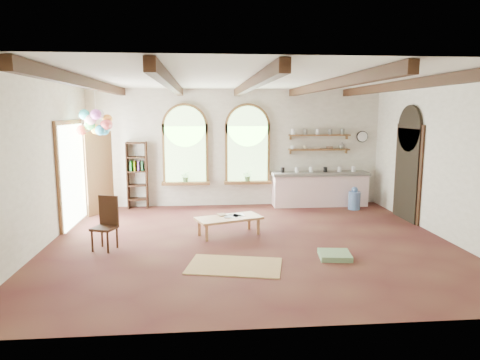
{
  "coord_description": "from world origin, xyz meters",
  "views": [
    {
      "loc": [
        -0.93,
        -8.26,
        2.58
      ],
      "look_at": [
        -0.16,
        0.6,
        1.17
      ],
      "focal_mm": 32.0,
      "sensor_mm": 36.0,
      "label": 1
    }
  ],
  "objects": [
    {
      "name": "potted_plant_left",
      "position": [
        -1.4,
        3.32,
        0.85
      ],
      "size": [
        0.27,
        0.23,
        0.3
      ],
      "primitive_type": "imported",
      "color": "#598C4C",
      "rests_on": "window_left"
    },
    {
      "name": "coffee_table",
      "position": [
        -0.4,
        0.52,
        0.34
      ],
      "size": [
        1.49,
        1.05,
        0.39
      ],
      "color": "#B17B51",
      "rests_on": "floor"
    },
    {
      "name": "floor_mat",
      "position": [
        -0.42,
        -1.36,
        0.01
      ],
      "size": [
        1.74,
        1.29,
        0.02
      ],
      "primitive_type": "cube",
      "rotation": [
        0.0,
        0.0,
        -0.22
      ],
      "color": "tan",
      "rests_on": "floor"
    },
    {
      "name": "water_jug_b",
      "position": [
        3.3,
        3.2,
        0.23
      ],
      "size": [
        0.28,
        0.28,
        0.54
      ],
      "color": "#5378B2",
      "rests_on": "floor"
    },
    {
      "name": "window_left",
      "position": [
        -1.4,
        3.43,
        1.63
      ],
      "size": [
        1.3,
        0.28,
        2.2
      ],
      "color": "brown",
      "rests_on": "floor"
    },
    {
      "name": "table_book",
      "position": [
        -0.62,
        0.67,
        0.4
      ],
      "size": [
        0.23,
        0.28,
        0.02
      ],
      "primitive_type": "imported",
      "rotation": [
        0.0,
        0.0,
        0.33
      ],
      "color": "olive",
      "rests_on": "coffee_table"
    },
    {
      "name": "shelf_cup_b",
      "position": [
        1.9,
        3.38,
        1.62
      ],
      "size": [
        0.1,
        0.1,
        0.09
      ],
      "primitive_type": "imported",
      "color": "beige",
      "rests_on": "wall_shelf_lower"
    },
    {
      "name": "potted_plant_right",
      "position": [
        0.3,
        3.32,
        0.85
      ],
      "size": [
        0.27,
        0.23,
        0.3
      ],
      "primitive_type": "imported",
      "color": "#598C4C",
      "rests_on": "window_right"
    },
    {
      "name": "wall_clock",
      "position": [
        3.55,
        3.45,
        1.9
      ],
      "size": [
        0.32,
        0.04,
        0.32
      ],
      "primitive_type": "cylinder",
      "rotation": [
        1.57,
        0.0,
        0.0
      ],
      "color": "black",
      "rests_on": "wall_back"
    },
    {
      "name": "balloon_cluster",
      "position": [
        -3.41,
        2.04,
        2.33
      ],
      "size": [
        0.78,
        0.84,
        1.15
      ],
      "color": "silver",
      "rests_on": "floor"
    },
    {
      "name": "kitchen_counter",
      "position": [
        2.3,
        3.2,
        0.48
      ],
      "size": [
        2.68,
        0.62,
        0.94
      ],
      "color": "#F8D2D8",
      "rests_on": "floor"
    },
    {
      "name": "bookshelf",
      "position": [
        -2.7,
        3.32,
        0.9
      ],
      "size": [
        0.53,
        0.32,
        1.8
      ],
      "color": "#361F11",
      "rests_on": "floor"
    },
    {
      "name": "wall_shelf_upper",
      "position": [
        2.3,
        3.38,
        1.95
      ],
      "size": [
        1.7,
        0.24,
        0.04
      ],
      "primitive_type": "cube",
      "color": "brown",
      "rests_on": "wall_back"
    },
    {
      "name": "ceiling_beams",
      "position": [
        0.0,
        0.0,
        3.1
      ],
      "size": [
        6.2,
        6.8,
        0.18
      ],
      "primitive_type": null,
      "color": "#361F11",
      "rests_on": "ceiling"
    },
    {
      "name": "shelf_bowl_a",
      "position": [
        2.25,
        3.38,
        1.6
      ],
      "size": [
        0.22,
        0.22,
        0.05
      ],
      "primitive_type": "imported",
      "color": "beige",
      "rests_on": "wall_shelf_lower"
    },
    {
      "name": "window_right",
      "position": [
        0.3,
        3.43,
        1.63
      ],
      "size": [
        1.3,
        0.28,
        2.2
      ],
      "color": "brown",
      "rests_on": "floor"
    },
    {
      "name": "right_doorway",
      "position": [
        3.95,
        1.5,
        1.1
      ],
      "size": [
        0.1,
        1.3,
        2.4
      ],
      "primitive_type": "cube",
      "color": "black",
      "rests_on": "floor"
    },
    {
      "name": "shelf_bowl_b",
      "position": [
        2.6,
        3.38,
        1.6
      ],
      "size": [
        0.2,
        0.2,
        0.06
      ],
      "primitive_type": "imported",
      "color": "#8C664C",
      "rests_on": "wall_shelf_lower"
    },
    {
      "name": "shelf_cup_a",
      "position": [
        1.55,
        3.38,
        1.62
      ],
      "size": [
        0.12,
        0.1,
        0.1
      ],
      "primitive_type": "imported",
      "color": "white",
      "rests_on": "wall_shelf_lower"
    },
    {
      "name": "wall_shelf_lower",
      "position": [
        2.3,
        3.38,
        1.55
      ],
      "size": [
        1.7,
        0.24,
        0.04
      ],
      "primitive_type": "cube",
      "color": "brown",
      "rests_on": "wall_back"
    },
    {
      "name": "side_chair",
      "position": [
        -2.79,
        -0.25,
        0.29
      ],
      "size": [
        0.51,
        0.51,
        1.01
      ],
      "color": "#361F11",
      "rests_on": "floor"
    },
    {
      "name": "left_doorway",
      "position": [
        -3.95,
        1.8,
        1.15
      ],
      "size": [
        0.1,
        1.9,
        2.5
      ],
      "primitive_type": "cube",
      "color": "brown",
      "rests_on": "floor"
    },
    {
      "name": "floor_cushion",
      "position": [
        1.4,
        -1.09,
        0.05
      ],
      "size": [
        0.62,
        0.62,
        0.09
      ],
      "primitive_type": "cube",
      "rotation": [
        0.0,
        0.0,
        -0.14
      ],
      "color": "#6C8F63",
      "rests_on": "floor"
    },
    {
      "name": "shelf_vase",
      "position": [
        2.95,
        3.38,
        1.67
      ],
      "size": [
        0.18,
        0.18,
        0.19
      ],
      "primitive_type": "imported",
      "color": "slate",
      "rests_on": "wall_shelf_lower"
    },
    {
      "name": "floor",
      "position": [
        0.0,
        0.0,
        0.0
      ],
      "size": [
        8.0,
        8.0,
        0.0
      ],
      "primitive_type": "plane",
      "color": "brown",
      "rests_on": "ground"
    },
    {
      "name": "water_jug_a",
      "position": [
        3.1,
        2.65,
        0.26
      ],
      "size": [
        0.32,
        0.32,
        0.61
      ],
      "color": "#5378B2",
      "rests_on": "floor"
    },
    {
      "name": "tablet",
      "position": [
        -0.4,
        0.54,
        0.39
      ],
      "size": [
        0.19,
        0.26,
        0.01
      ],
      "primitive_type": "cube",
      "rotation": [
        0.0,
        0.0,
        -0.12
      ],
      "color": "black",
      "rests_on": "coffee_table"
    }
  ]
}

